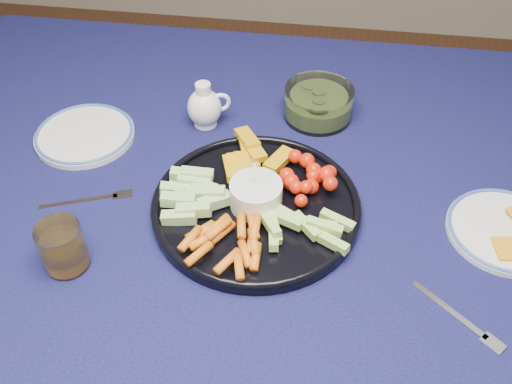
# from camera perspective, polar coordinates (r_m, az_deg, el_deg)

# --- Properties ---
(dining_table) EXTENTS (1.67, 1.07, 0.75)m
(dining_table) POSITION_cam_1_polar(r_m,az_deg,el_deg) (1.07, 4.99, -3.07)
(dining_table) COLOR #54331C
(dining_table) RESTS_ON ground
(crudite_platter) EXTENTS (0.35, 0.35, 0.11)m
(crudite_platter) POSITION_cam_1_polar(r_m,az_deg,el_deg) (0.95, -0.15, -1.08)
(crudite_platter) COLOR black
(crudite_platter) RESTS_ON dining_table
(creamer_pitcher) EXTENTS (0.08, 0.07, 0.09)m
(creamer_pitcher) POSITION_cam_1_polar(r_m,az_deg,el_deg) (1.13, -5.12, 8.46)
(creamer_pitcher) COLOR white
(creamer_pitcher) RESTS_ON dining_table
(pickle_bowl) EXTENTS (0.14, 0.14, 0.06)m
(pickle_bowl) POSITION_cam_1_polar(r_m,az_deg,el_deg) (1.16, 6.25, 8.72)
(pickle_bowl) COLOR silver
(pickle_bowl) RESTS_ON dining_table
(cheese_plate) EXTENTS (0.19, 0.19, 0.02)m
(cheese_plate) POSITION_cam_1_polar(r_m,az_deg,el_deg) (1.01, 23.71, -3.44)
(cheese_plate) COLOR silver
(cheese_plate) RESTS_ON dining_table
(juice_tumbler) EXTENTS (0.07, 0.07, 0.08)m
(juice_tumbler) POSITION_cam_1_polar(r_m,az_deg,el_deg) (0.92, -18.70, -5.43)
(juice_tumbler) COLOR silver
(juice_tumbler) RESTS_ON dining_table
(fork_left) EXTENTS (0.15, 0.07, 0.00)m
(fork_left) POSITION_cam_1_polar(r_m,az_deg,el_deg) (1.02, -15.85, -0.74)
(fork_left) COLOR white
(fork_left) RESTS_ON dining_table
(fork_right) EXTENTS (0.12, 0.11, 0.00)m
(fork_right) POSITION_cam_1_polar(r_m,az_deg,el_deg) (0.88, 20.06, -12.06)
(fork_right) COLOR white
(fork_right) RESTS_ON dining_table
(side_plate_extra) EXTENTS (0.19, 0.19, 0.02)m
(side_plate_extra) POSITION_cam_1_polar(r_m,az_deg,el_deg) (1.16, -16.76, 5.53)
(side_plate_extra) COLOR silver
(side_plate_extra) RESTS_ON dining_table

